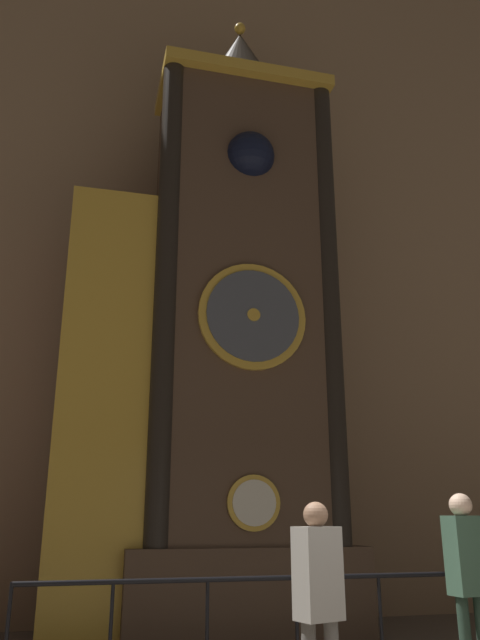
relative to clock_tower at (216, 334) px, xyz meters
The scene contains 5 objects.
cathedral_back_wall 3.42m from the clock_tower, 77.55° to the left, with size 24.00×0.32×14.51m.
clock_tower is the anchor object (origin of this frame).
railing_fence 4.29m from the clock_tower, 80.19° to the right, with size 5.55×0.05×0.96m.
visitor_near 5.08m from the clock_tower, 90.04° to the right, with size 0.39×0.32×1.64m.
visitor_far 4.83m from the clock_tower, 61.76° to the right, with size 0.37×0.27×1.75m.
Camera 1 is at (-2.24, -3.79, 1.52)m, focal length 35.00 mm.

